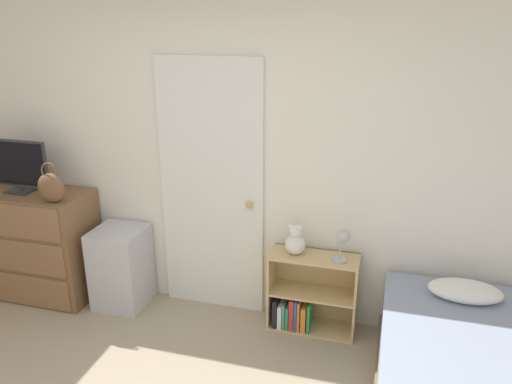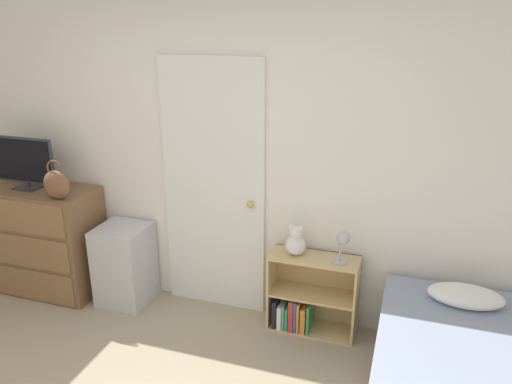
% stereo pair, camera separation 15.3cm
% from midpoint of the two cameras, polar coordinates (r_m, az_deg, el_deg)
% --- Properties ---
extents(wall_back, '(10.00, 0.06, 2.55)m').
position_cam_midpoint_polar(wall_back, '(3.88, -1.78, 3.82)').
color(wall_back, white).
rests_on(wall_back, ground_plane).
extents(door_closed, '(0.84, 0.09, 2.05)m').
position_cam_midpoint_polar(door_closed, '(3.95, -3.73, 0.32)').
color(door_closed, white).
rests_on(door_closed, ground_plane).
extents(dresser, '(1.09, 0.49, 0.95)m').
position_cam_midpoint_polar(dresser, '(4.77, -22.74, -4.96)').
color(dresser, brown).
rests_on(dresser, ground_plane).
extents(tv, '(0.58, 0.16, 0.44)m').
position_cam_midpoint_polar(tv, '(4.53, -24.13, 3.12)').
color(tv, '#2D2D33').
rests_on(tv, dresser).
extents(handbag, '(0.24, 0.11, 0.32)m').
position_cam_midpoint_polar(handbag, '(4.20, -20.86, 0.81)').
color(handbag, brown).
rests_on(handbag, dresser).
extents(storage_bin, '(0.41, 0.41, 0.68)m').
position_cam_midpoint_polar(storage_bin, '(4.39, -13.79, -8.03)').
color(storage_bin, silver).
rests_on(storage_bin, ground_plane).
extents(bookshelf, '(0.67, 0.27, 0.63)m').
position_cam_midpoint_polar(bookshelf, '(3.97, 6.89, -12.15)').
color(bookshelf, tan).
rests_on(bookshelf, ground_plane).
extents(teddy_bear, '(0.16, 0.16, 0.24)m').
position_cam_midpoint_polar(teddy_bear, '(3.76, 5.72, -5.73)').
color(teddy_bear, silver).
rests_on(teddy_bear, bookshelf).
extents(desk_lamp, '(0.13, 0.12, 0.26)m').
position_cam_midpoint_polar(desk_lamp, '(3.64, 11.08, -5.54)').
color(desk_lamp, '#B2B2B7').
rests_on(desk_lamp, bookshelf).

